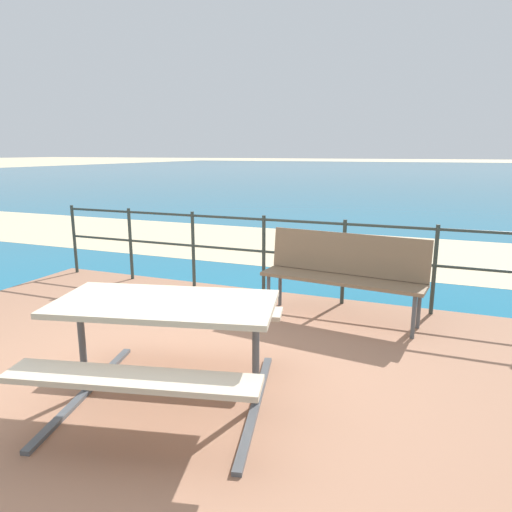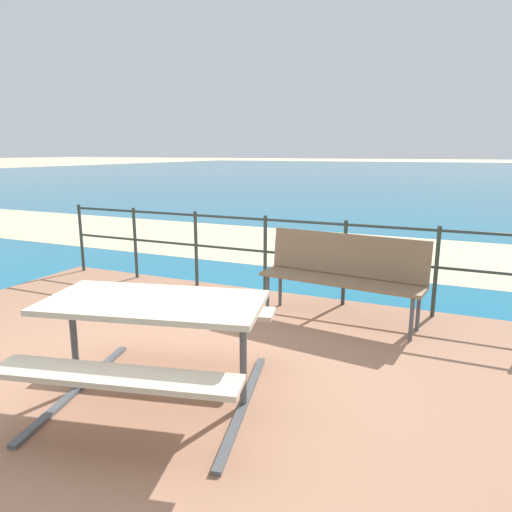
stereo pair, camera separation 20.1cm
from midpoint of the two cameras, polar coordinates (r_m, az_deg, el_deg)
ground_plane at (r=3.87m, az=-11.89°, el=-15.36°), size 240.00×240.00×0.00m
patio_paving at (r=3.86m, az=-11.91°, el=-14.96°), size 6.40×5.20×0.06m
sea_water at (r=42.83m, az=21.34°, el=9.42°), size 90.00×90.00×0.01m
beach_strip at (r=8.93m, az=10.03°, el=0.88°), size 54.01×3.81×0.01m
picnic_table at (r=3.33m, az=-10.62°, el=-8.07°), size 1.80×1.77×0.75m
park_bench at (r=4.95m, az=11.77°, el=-1.61°), size 1.73×0.61×0.90m
railing_fence at (r=5.69m, az=2.15°, el=1.20°), size 5.94×0.04×0.99m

